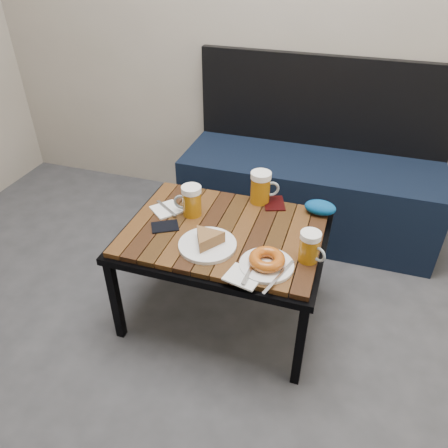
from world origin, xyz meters
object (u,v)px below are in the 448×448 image
(beer_mug_left, at_px, (191,201))
(passport_burgundy, at_px, (274,203))
(bench, at_px, (309,187))
(knit_pouch, at_px, (320,207))
(passport_navy, at_px, (165,226))
(plate_bagel, at_px, (267,262))
(beer_mug_right, at_px, (310,247))
(cafe_table, at_px, (224,238))
(plate_pie, at_px, (207,241))
(beer_mug_centre, at_px, (261,187))

(beer_mug_left, relative_size, passport_burgundy, 1.10)
(bench, xyz_separation_m, knit_pouch, (0.11, -0.56, 0.23))
(passport_navy, xyz_separation_m, knit_pouch, (0.60, 0.30, 0.03))
(plate_bagel, bearing_deg, beer_mug_right, 31.65)
(passport_burgundy, bearing_deg, passport_navy, -160.16)
(cafe_table, relative_size, passport_burgundy, 6.74)
(beer_mug_left, distance_m, passport_navy, 0.16)
(bench, relative_size, cafe_table, 1.67)
(plate_bagel, bearing_deg, plate_pie, 169.03)
(beer_mug_centre, xyz_separation_m, passport_navy, (-0.33, -0.32, -0.07))
(beer_mug_left, height_order, plate_bagel, beer_mug_left)
(plate_pie, height_order, passport_navy, plate_pie)
(passport_burgundy, bearing_deg, beer_mug_centre, 159.72)
(beer_mug_centre, bearing_deg, passport_burgundy, -28.15)
(cafe_table, distance_m, beer_mug_left, 0.21)
(cafe_table, distance_m, passport_burgundy, 0.31)
(beer_mug_left, distance_m, beer_mug_centre, 0.32)
(bench, height_order, beer_mug_left, bench)
(passport_burgundy, xyz_separation_m, knit_pouch, (0.21, -0.01, 0.03))
(beer_mug_right, relative_size, passport_navy, 1.12)
(beer_mug_centre, distance_m, plate_bagel, 0.46)
(cafe_table, distance_m, beer_mug_right, 0.39)
(beer_mug_right, relative_size, passport_burgundy, 1.00)
(beer_mug_centre, relative_size, beer_mug_right, 1.18)
(passport_navy, bearing_deg, beer_mug_left, 120.63)
(beer_mug_left, bearing_deg, beer_mug_right, 158.32)
(cafe_table, relative_size, knit_pouch, 6.15)
(cafe_table, distance_m, plate_bagel, 0.29)
(beer_mug_centre, height_order, knit_pouch, beer_mug_centre)
(bench, distance_m, passport_navy, 1.02)
(passport_burgundy, distance_m, knit_pouch, 0.21)
(beer_mug_centre, distance_m, knit_pouch, 0.27)
(cafe_table, xyz_separation_m, beer_mug_centre, (0.09, 0.26, 0.12))
(cafe_table, xyz_separation_m, plate_pie, (-0.03, -0.13, 0.07))
(plate_bagel, bearing_deg, cafe_table, 141.42)
(plate_pie, relative_size, passport_navy, 2.06)
(beer_mug_left, relative_size, beer_mug_centre, 0.93)
(beer_mug_right, distance_m, plate_pie, 0.39)
(passport_burgundy, bearing_deg, cafe_table, -139.69)
(bench, relative_size, passport_burgundy, 11.24)
(beer_mug_centre, xyz_separation_m, plate_bagel, (0.13, -0.44, -0.05))
(bench, distance_m, beer_mug_centre, 0.63)
(plate_pie, bearing_deg, beer_mug_left, 125.99)
(beer_mug_right, bearing_deg, beer_mug_left, -167.85)
(beer_mug_left, relative_size, beer_mug_right, 1.10)
(cafe_table, distance_m, beer_mug_centre, 0.30)
(cafe_table, relative_size, plate_pie, 3.68)
(bench, distance_m, cafe_table, 0.86)
(plate_pie, bearing_deg, knit_pouch, 44.05)
(cafe_table, height_order, beer_mug_centre, beer_mug_centre)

